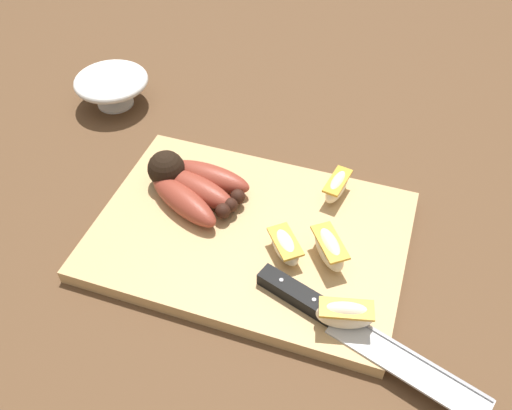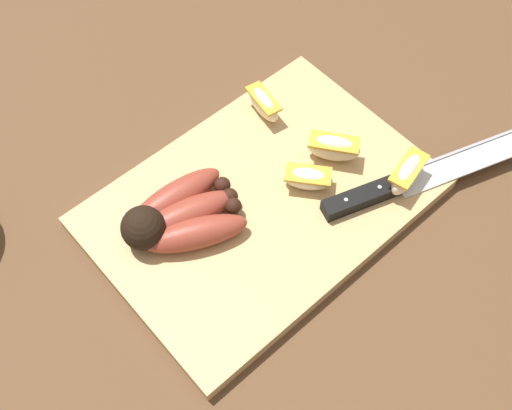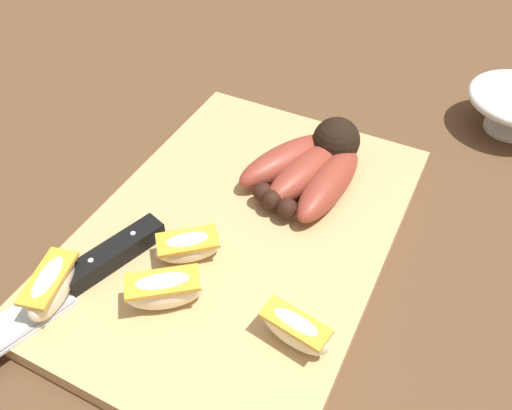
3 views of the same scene
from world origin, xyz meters
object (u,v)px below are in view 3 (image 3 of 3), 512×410
Objects in this scene: apple_wedge_near at (188,247)px; apple_wedge_middle at (52,286)px; chefs_knife at (68,286)px; apple_wedge_extra at (164,290)px; banana_bunch at (312,166)px; apple_wedge_far at (295,330)px.

apple_wedge_middle reaches higher than apple_wedge_near.
apple_wedge_extra is at bearing -72.97° from chefs_knife.
chefs_knife is 4.04× the size of apple_wedge_extra.
banana_bunch is 2.31× the size of apple_wedge_near.
chefs_knife is at bearing 136.48° from apple_wedge_near.
apple_wedge_near is (-0.15, 0.06, -0.00)m from banana_bunch.
banana_bunch is 0.27m from chefs_knife.
apple_wedge_near is 0.92× the size of apple_wedge_extra.
apple_wedge_far reaches higher than chefs_knife.
apple_wedge_far is (-0.19, -0.06, -0.00)m from banana_bunch.
banana_bunch reaches higher than chefs_knife.
chefs_knife is at bearing 101.96° from apple_wedge_far.
apple_wedge_near is at bearing -39.84° from apple_wedge_middle.
apple_wedge_near is at bearing 73.01° from apple_wedge_far.
apple_wedge_near is 0.91× the size of apple_wedge_middle.
chefs_knife is 4.33× the size of apple_wedge_far.
banana_bunch reaches higher than apple_wedge_far.
chefs_knife is 0.02m from apple_wedge_middle.
apple_wedge_far is (0.05, -0.20, -0.00)m from apple_wedge_middle.
apple_wedge_extra is at bearing 166.42° from banana_bunch.
apple_wedge_far is at bearing -161.57° from banana_bunch.
chefs_knife is 4.39× the size of apple_wedge_near.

